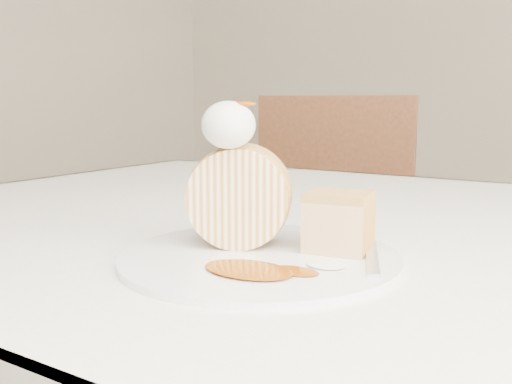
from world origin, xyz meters
The scene contains 10 objects.
table centered at (0.00, 0.20, 0.66)m, with size 1.40×0.90×0.75m.
chair_far centered at (-0.45, 1.09, 0.52)m, with size 0.49×0.49×0.91m.
plate centered at (-0.05, 0.00, 0.75)m, with size 0.25×0.25×0.01m, color white.
roulade_slice centered at (-0.09, 0.02, 0.80)m, with size 0.09×0.09×0.05m, color beige.
cake_chunk centered at (0.00, 0.05, 0.78)m, with size 0.06×0.05×0.05m, color tan.
whipped_cream centered at (-0.08, -0.01, 0.87)m, with size 0.05×0.05×0.04m, color white.
caramel_drizzle centered at (-0.07, 0.00, 0.90)m, with size 0.02×0.02×0.01m, color #853905.
caramel_pool centered at (-0.03, -0.05, 0.76)m, with size 0.08×0.05×0.00m, color #853905, non-canonical shape.
fork centered at (0.04, 0.03, 0.76)m, with size 0.02×0.15×0.00m, color silver.
spoon centered at (-0.16, 0.03, 0.75)m, with size 0.02×0.16×0.00m, color silver.
Camera 1 is at (0.21, -0.43, 0.89)m, focal length 40.00 mm.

